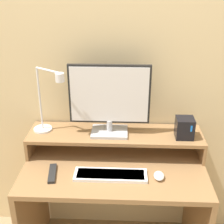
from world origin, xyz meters
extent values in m
cube|color=beige|center=(0.00, 0.63, 1.25)|extent=(6.00, 0.05, 2.50)
cube|color=olive|center=(0.00, 0.30, 0.71)|extent=(1.09, 0.59, 0.03)
cube|color=olive|center=(-0.53, 0.30, 0.35)|extent=(0.03, 0.59, 0.69)
cube|color=olive|center=(0.53, 0.30, 0.35)|extent=(0.03, 0.59, 0.69)
cube|color=olive|center=(-0.53, 0.46, 0.78)|extent=(0.02, 0.27, 0.12)
cube|color=olive|center=(0.53, 0.46, 0.78)|extent=(0.02, 0.27, 0.12)
cube|color=olive|center=(0.00, 0.46, 0.85)|extent=(1.09, 0.27, 0.02)
cube|color=#BCBCC1|center=(-0.04, 0.45, 0.87)|extent=(0.22, 0.17, 0.02)
cylinder|color=#BCBCC1|center=(-0.04, 0.45, 0.91)|extent=(0.04, 0.04, 0.07)
cube|color=black|center=(-0.04, 0.46, 1.12)|extent=(0.48, 0.02, 0.36)
cube|color=silver|center=(-0.04, 0.45, 1.12)|extent=(0.46, 0.01, 0.34)
cylinder|color=silver|center=(-0.46, 0.48, 0.87)|extent=(0.12, 0.12, 0.01)
cylinder|color=silver|center=(-0.46, 0.48, 1.07)|extent=(0.01, 0.01, 0.40)
cylinder|color=silver|center=(-0.38, 0.43, 1.27)|extent=(0.16, 0.11, 0.01)
cylinder|color=silver|center=(-0.31, 0.38, 1.25)|extent=(0.05, 0.05, 0.05)
cube|color=black|center=(0.42, 0.42, 0.93)|extent=(0.11, 0.10, 0.13)
cube|color=#1972F2|center=(0.45, 0.37, 0.95)|extent=(0.01, 0.00, 0.04)
cube|color=white|center=(-0.02, 0.20, 0.73)|extent=(0.41, 0.12, 0.02)
cube|color=silver|center=(-0.02, 0.20, 0.74)|extent=(0.38, 0.10, 0.01)
ellipsoid|color=white|center=(0.26, 0.19, 0.74)|extent=(0.06, 0.08, 0.03)
cube|color=black|center=(-0.35, 0.20, 0.73)|extent=(0.06, 0.18, 0.02)
camera|label=1|loc=(0.06, -1.26, 1.80)|focal=50.00mm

